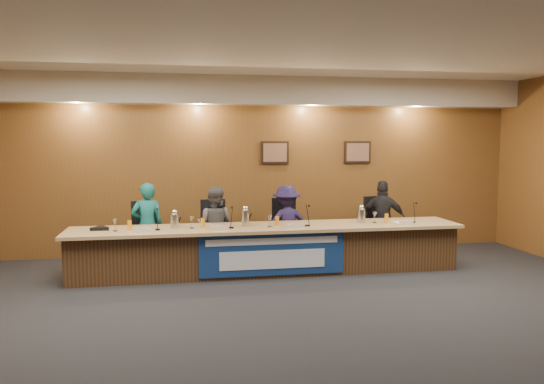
{
  "coord_description": "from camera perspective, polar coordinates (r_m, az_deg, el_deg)",
  "views": [
    {
      "loc": [
        -1.38,
        -5.69,
        2.09
      ],
      "look_at": [
        0.12,
        2.71,
        1.24
      ],
      "focal_mm": 35.0,
      "sensor_mm": 36.0,
      "label": 1
    }
  ],
  "objects": [
    {
      "name": "water_glass_b",
      "position": [
        8.11,
        -8.64,
        -3.26
      ],
      "size": [
        0.08,
        0.08,
        0.18
      ],
      "primitive_type": "cylinder",
      "color": "silver",
      "rests_on": "dais_top"
    },
    {
      "name": "microphone_c",
      "position": [
        8.26,
        3.82,
        -3.61
      ],
      "size": [
        0.07,
        0.07,
        0.02
      ],
      "primitive_type": "cylinder",
      "color": "black",
      "rests_on": "dais_top"
    },
    {
      "name": "ceiling",
      "position": [
        5.96,
        3.6,
        16.38
      ],
      "size": [
        10.0,
        8.0,
        0.04
      ],
      "primitive_type": "cube",
      "color": "silver",
      "rests_on": "wall_back"
    },
    {
      "name": "office_chair_a",
      "position": [
        8.95,
        -13.2,
        -4.85
      ],
      "size": [
        0.6,
        0.6,
        0.08
      ],
      "primitive_type": "cube",
      "rotation": [
        0.0,
        0.0,
        0.29
      ],
      "color": "black",
      "rests_on": "floor"
    },
    {
      "name": "water_glass_a",
      "position": [
        8.11,
        -16.52,
        -3.44
      ],
      "size": [
        0.08,
        0.08,
        0.18
      ],
      "primitive_type": "cylinder",
      "color": "silver",
      "rests_on": "dais_top"
    },
    {
      "name": "juice_glass_c",
      "position": [
        8.27,
        0.56,
        -3.14
      ],
      "size": [
        0.06,
        0.06,
        0.15
      ],
      "primitive_type": "cylinder",
      "color": "orange",
      "rests_on": "dais_top"
    },
    {
      "name": "dais_body",
      "position": [
        8.39,
        -0.44,
        -6.3
      ],
      "size": [
        6.0,
        0.8,
        0.7
      ],
      "primitive_type": "cube",
      "color": "#442B17",
      "rests_on": "floor"
    },
    {
      "name": "banner",
      "position": [
        7.99,
        0.07,
        -6.7
      ],
      "size": [
        2.2,
        0.02,
        0.65
      ],
      "primitive_type": "cube",
      "color": "navy",
      "rests_on": "dais_body"
    },
    {
      "name": "wall_photo_left",
      "position": [
        9.83,
        0.31,
        4.27
      ],
      "size": [
        0.52,
        0.04,
        0.42
      ],
      "primitive_type": "cube",
      "color": "black",
      "rests_on": "wall_back"
    },
    {
      "name": "juice_glass_a",
      "position": [
        8.13,
        -15.07,
        -3.49
      ],
      "size": [
        0.06,
        0.06,
        0.15
      ],
      "primitive_type": "cylinder",
      "color": "orange",
      "rests_on": "dais_top"
    },
    {
      "name": "microphone_a",
      "position": [
        8.06,
        -12.2,
        -3.96
      ],
      "size": [
        0.07,
        0.07,
        0.02
      ],
      "primitive_type": "cylinder",
      "color": "black",
      "rests_on": "dais_top"
    },
    {
      "name": "floor",
      "position": [
        6.22,
        3.41,
        -13.99
      ],
      "size": [
        10.0,
        10.0,
        0.0
      ],
      "primitive_type": "plane",
      "color": "black",
      "rests_on": "ground"
    },
    {
      "name": "juice_glass_b",
      "position": [
        8.12,
        -7.46,
        -3.34
      ],
      "size": [
        0.06,
        0.06,
        0.15
      ],
      "primitive_type": "cylinder",
      "color": "orange",
      "rests_on": "dais_top"
    },
    {
      "name": "carafe_right",
      "position": [
        8.66,
        9.59,
        -2.56
      ],
      "size": [
        0.13,
        0.13,
        0.23
      ],
      "primitive_type": "cylinder",
      "color": "silver",
      "rests_on": "dais_top"
    },
    {
      "name": "water_glass_d",
      "position": [
        8.69,
        10.98,
        -2.71
      ],
      "size": [
        0.08,
        0.08,
        0.18
      ],
      "primitive_type": "cylinder",
      "color": "silver",
      "rests_on": "dais_top"
    },
    {
      "name": "panelist_b",
      "position": [
        8.83,
        -6.17,
        -3.68
      ],
      "size": [
        0.79,
        0.72,
        1.32
      ],
      "primitive_type": "imported",
      "rotation": [
        0.0,
        0.0,
        2.73
      ],
      "color": "#4B4C50",
      "rests_on": "floor"
    },
    {
      "name": "panelist_a",
      "position": [
        8.82,
        -13.27,
        -3.56
      ],
      "size": [
        0.55,
        0.39,
        1.4
      ],
      "primitive_type": "imported",
      "rotation": [
        0.0,
        0.0,
        3.26
      ],
      "color": "#115C5A",
      "rests_on": "floor"
    },
    {
      "name": "microphone_d",
      "position": [
        8.88,
        14.93,
        -3.14
      ],
      "size": [
        0.07,
        0.07,
        0.02
      ],
      "primitive_type": "cylinder",
      "color": "black",
      "rests_on": "dais_top"
    },
    {
      "name": "carafe_left",
      "position": [
        8.18,
        -10.44,
        -3.09
      ],
      "size": [
        0.13,
        0.13,
        0.22
      ],
      "primitive_type": "cylinder",
      "color": "silver",
      "rests_on": "dais_top"
    },
    {
      "name": "juice_glass_d",
      "position": [
        8.73,
        12.21,
        -2.79
      ],
      "size": [
        0.06,
        0.06,
        0.15
      ],
      "primitive_type": "cylinder",
      "color": "orange",
      "rests_on": "dais_top"
    },
    {
      "name": "office_chair_b",
      "position": [
        8.96,
        -6.2,
        -4.72
      ],
      "size": [
        0.5,
        0.5,
        0.08
      ],
      "primitive_type": "cube",
      "rotation": [
        0.0,
        0.0,
        0.04
      ],
      "color": "black",
      "rests_on": "floor"
    },
    {
      "name": "dais_top",
      "position": [
        8.27,
        -0.38,
        -3.83
      ],
      "size": [
        6.1,
        0.95,
        0.05
      ],
      "primitive_type": "cube",
      "color": "tan",
      "rests_on": "dais_body"
    },
    {
      "name": "soffit",
      "position": [
        9.58,
        -1.84,
        10.82
      ],
      "size": [
        10.0,
        0.5,
        0.5
      ],
      "primitive_type": "cube",
      "color": "beige",
      "rests_on": "wall_back"
    },
    {
      "name": "nameplate_d",
      "position": [
        8.62,
        14.22,
        -3.15
      ],
      "size": [
        0.24,
        0.08,
        0.1
      ],
      "primitive_type": "cube",
      "rotation": [
        0.31,
        0.0,
        0.0
      ],
      "color": "white",
      "rests_on": "dais_top"
    },
    {
      "name": "banner_text_lower",
      "position": [
        7.99,
        0.08,
        -7.28
      ],
      "size": [
        1.6,
        0.01,
        0.28
      ],
      "primitive_type": "cube",
      "color": "silver",
      "rests_on": "banner"
    },
    {
      "name": "wall_photo_right",
      "position": [
        10.24,
        9.18,
        4.25
      ],
      "size": [
        0.52,
        0.04,
        0.42
      ],
      "primitive_type": "cube",
      "color": "black",
      "rests_on": "wall_back"
    },
    {
      "name": "nameplate_a",
      "position": [
        7.92,
        -13.86,
        -3.92
      ],
      "size": [
        0.24,
        0.08,
        0.1
      ],
      "primitive_type": "cube",
      "rotation": [
        0.31,
        0.0,
        0.0
      ],
      "color": "white",
      "rests_on": "dais_top"
    },
    {
      "name": "panelist_c",
      "position": [
        8.99,
        1.58,
        -3.47
      ],
      "size": [
        0.91,
        0.59,
        1.33
      ],
      "primitive_type": "imported",
      "rotation": [
        0.0,
        0.0,
        3.27
      ],
      "color": "#1C143B",
      "rests_on": "floor"
    },
    {
      "name": "nameplate_c",
      "position": [
        8.13,
        2.64,
        -3.51
      ],
      "size": [
        0.24,
        0.08,
        0.1
      ],
      "primitive_type": "cube",
      "rotation": [
        0.31,
        0.0,
        0.0
      ],
      "color": "white",
      "rests_on": "dais_top"
    },
    {
      "name": "office_chair_c",
      "position": [
        9.12,
        1.45,
        -4.5
      ],
      "size": [
        0.51,
        0.51,
        0.08
      ],
      "primitive_type": "cube",
      "rotation": [
        0.0,
        0.0,
        -0.07
      ],
      "color": "black",
      "rests_on": "floor"
    },
    {
      "name": "water_glass_c",
      "position": [
        8.17,
        -0.25,
        -3.14
      ],
      "size": [
        0.08,
        0.08,
        0.18
      ],
      "primitive_type": "cylinder",
      "color": "silver",
      "rests_on": "dais_top"
    },
    {
      "name": "banner_text_upper",
      "position": [
        7.93,
        0.08,
        -5.31
      ],
      "size": [
        2.0,
        0.01,
        0.1
      ],
      "primitive_type": "cube",
      "color": "silver",
      "rests_on": "banner"
    },
    {
      "name": "wall_back",
      "position": [
        9.8,
        -2.02,
        2.8
      ],
      "size": [
        10.0,
        0.04,
        3.2
      ],
      "primitive_type": "cube",
      "color": "brown",
      "rests_on": "floor"
    },
    {
      "name": "paper_stack",
      "position": [
        8.84,
        13.74,
        -3.2
      ],
      "size": [
        0.26,
        0.33,
        0.01
      ],
      "primitive_type": "cube",
      "rotation": [
        0.0,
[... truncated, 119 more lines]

